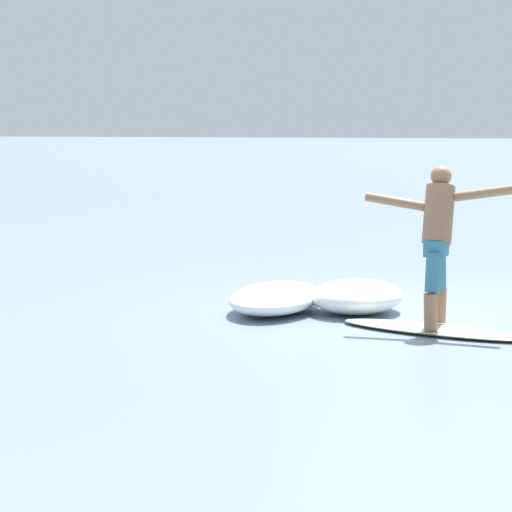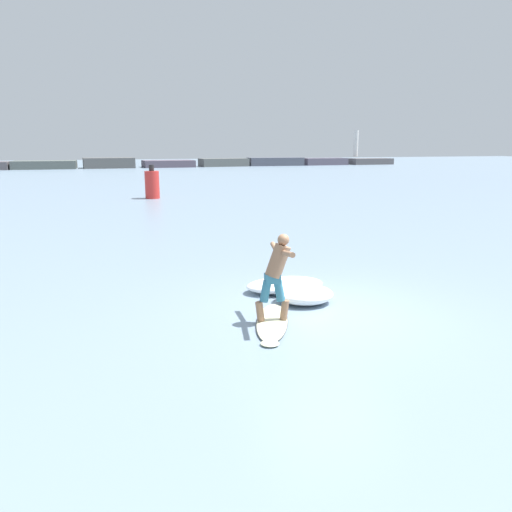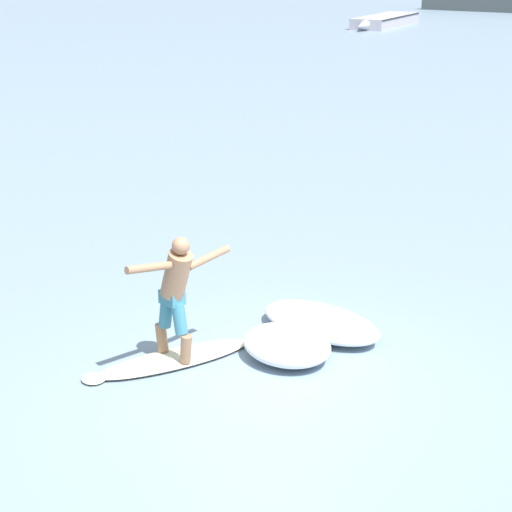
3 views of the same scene
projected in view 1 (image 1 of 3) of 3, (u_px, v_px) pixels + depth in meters
The scene contains 5 objects.
ground_plane at pixel (420, 313), 12.75m from camera, with size 200.00×200.00×0.00m, color gray.
surfboard at pixel (438, 330), 11.56m from camera, with size 1.26×2.13×0.20m.
surfer at pixel (438, 233), 11.54m from camera, with size 0.64×1.47×1.54m.
wave_foam_at_tail at pixel (357, 296), 12.73m from camera, with size 1.30×1.15×0.35m.
wave_foam_at_nose at pixel (276, 298), 12.83m from camera, with size 1.73×1.00×0.29m.
Camera 1 is at (-12.68, -0.98, 2.07)m, focal length 85.00 mm.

